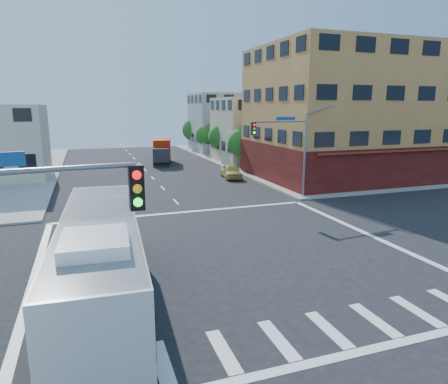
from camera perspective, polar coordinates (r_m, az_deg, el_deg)
name	(u,v)px	position (r m, az deg, el deg)	size (l,w,h in m)	color
ground	(228,255)	(21.66, 0.54, -9.06)	(120.00, 120.00, 0.00)	black
sidewalk_ne	(358,155)	(68.73, 18.63, 5.05)	(50.00, 50.00, 0.15)	gray
corner_building_ne	(343,124)	(46.11, 16.69, 9.24)	(18.10, 15.44, 14.00)	#BB8343
building_east_near	(260,130)	(58.17, 5.16, 8.83)	(12.06, 10.06, 9.00)	#C4B796
building_east_far	(227,123)	(71.14, 0.49, 9.89)	(12.06, 10.06, 10.00)	#9FA09B
signal_mast_ne	(288,141)	(33.73, 9.15, 7.15)	(7.91, 1.13, 8.07)	slate
street_tree_a	(243,141)	(50.70, 2.67, 7.35)	(3.60, 3.60, 5.53)	#341F13
street_tree_b	(222,135)	(58.17, -0.26, 8.14)	(3.80, 3.80, 5.79)	#341F13
street_tree_c	(206,134)	(65.80, -2.53, 8.34)	(3.40, 3.40, 5.29)	#341F13
street_tree_d	(194,128)	(73.46, -4.33, 9.04)	(4.00, 4.00, 6.03)	#341F13
transit_bus	(101,259)	(16.62, -17.19, -9.19)	(3.63, 13.54, 3.97)	black
box_truck	(162,152)	(56.21, -8.83, 5.67)	(3.70, 7.72, 3.35)	#27262B
parked_car	(231,171)	(44.38, 1.02, 3.00)	(1.82, 4.53, 1.54)	gold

